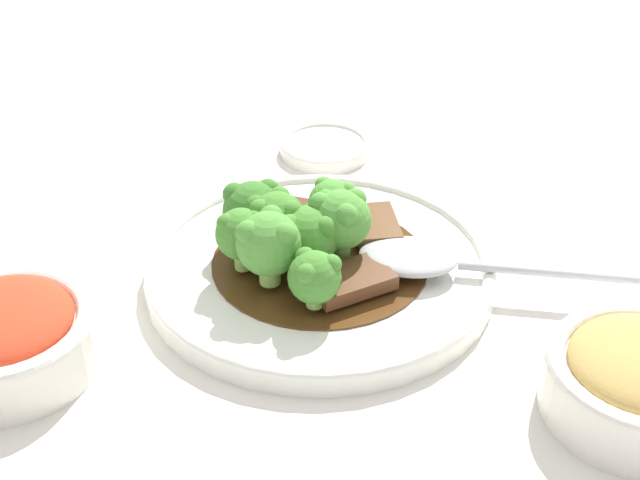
# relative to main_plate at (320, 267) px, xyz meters

# --- Properties ---
(ground_plane) EXTENTS (4.00, 4.00, 0.00)m
(ground_plane) POSITION_rel_main_plate_xyz_m (0.00, 0.00, -0.01)
(ground_plane) COLOR silver
(main_plate) EXTENTS (0.25, 0.25, 0.02)m
(main_plate) POSITION_rel_main_plate_xyz_m (0.00, 0.00, 0.00)
(main_plate) COLOR white
(main_plate) RESTS_ON ground_plane
(beef_strip_0) EXTENTS (0.05, 0.04, 0.01)m
(beef_strip_0) POSITION_rel_main_plate_xyz_m (-0.02, 0.05, 0.02)
(beef_strip_0) COLOR brown
(beef_strip_0) RESTS_ON main_plate
(beef_strip_1) EXTENTS (0.06, 0.05, 0.01)m
(beef_strip_1) POSITION_rel_main_plate_xyz_m (-0.04, -0.01, 0.02)
(beef_strip_1) COLOR #56331E
(beef_strip_1) RESTS_ON main_plate
(beef_strip_2) EXTENTS (0.05, 0.06, 0.01)m
(beef_strip_2) POSITION_rel_main_plate_xyz_m (0.04, 0.01, 0.01)
(beef_strip_2) COLOR #56331E
(beef_strip_2) RESTS_ON main_plate
(broccoli_floret_0) EXTENTS (0.05, 0.05, 0.05)m
(broccoli_floret_0) POSITION_rel_main_plate_xyz_m (-0.03, -0.04, 0.04)
(broccoli_floret_0) COLOR #8EB756
(broccoli_floret_0) RESTS_ON main_plate
(broccoli_floret_1) EXTENTS (0.04, 0.04, 0.05)m
(broccoli_floret_1) POSITION_rel_main_plate_xyz_m (-0.01, -0.03, 0.04)
(broccoli_floret_1) COLOR #7FA84C
(broccoli_floret_1) RESTS_ON main_plate
(broccoli_floret_2) EXTENTS (0.04, 0.04, 0.04)m
(broccoli_floret_2) POSITION_rel_main_plate_xyz_m (0.05, -0.02, 0.03)
(broccoli_floret_2) COLOR #8EB756
(broccoli_floret_2) RESTS_ON main_plate
(broccoli_floret_3) EXTENTS (0.04, 0.04, 0.05)m
(broccoli_floret_3) POSITION_rel_main_plate_xyz_m (0.00, -0.06, 0.04)
(broccoli_floret_3) COLOR #7FA84C
(broccoli_floret_3) RESTS_ON main_plate
(broccoli_floret_4) EXTENTS (0.04, 0.04, 0.05)m
(broccoli_floret_4) POSITION_rel_main_plate_xyz_m (0.01, -0.01, 0.04)
(broccoli_floret_4) COLOR #7FA84C
(broccoli_floret_4) RESTS_ON main_plate
(broccoli_floret_5) EXTENTS (0.04, 0.04, 0.04)m
(broccoli_floret_5) POSITION_rel_main_plate_xyz_m (-0.03, 0.02, 0.03)
(broccoli_floret_5) COLOR #7FA84C
(broccoli_floret_5) RESTS_ON main_plate
(broccoli_floret_6) EXTENTS (0.04, 0.04, 0.05)m
(broccoli_floret_6) POSITION_rel_main_plate_xyz_m (0.01, 0.01, 0.04)
(broccoli_floret_6) COLOR #8EB756
(broccoli_floret_6) RESTS_ON main_plate
(broccoli_floret_7) EXTENTS (0.05, 0.05, 0.05)m
(broccoli_floret_7) POSITION_rel_main_plate_xyz_m (0.02, -0.04, 0.04)
(broccoli_floret_7) COLOR #8EB756
(broccoli_floret_7) RESTS_ON main_plate
(serving_spoon) EXTENTS (0.11, 0.21, 0.01)m
(serving_spoon) POSITION_rel_main_plate_xyz_m (0.03, 0.07, 0.02)
(serving_spoon) COLOR #B7B7BC
(serving_spoon) RESTS_ON main_plate
(side_bowl_kimchi) EXTENTS (0.12, 0.12, 0.05)m
(side_bowl_kimchi) POSITION_rel_main_plate_xyz_m (0.05, -0.22, 0.01)
(side_bowl_kimchi) COLOR white
(side_bowl_kimchi) RESTS_ON ground_plane
(sauce_dish) EXTENTS (0.08, 0.08, 0.01)m
(sauce_dish) POSITION_rel_main_plate_xyz_m (-0.19, 0.05, -0.00)
(sauce_dish) COLOR white
(sauce_dish) RESTS_ON ground_plane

